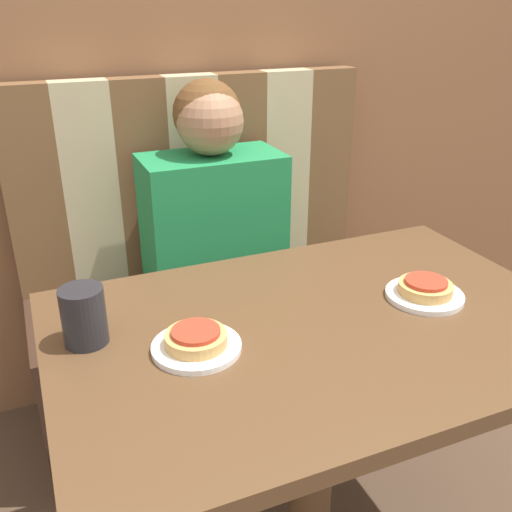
# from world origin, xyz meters

# --- Properties ---
(wall_back) EXTENTS (7.00, 0.05, 2.60)m
(wall_back) POSITION_xyz_m (0.00, 0.96, 1.30)
(wall_back) COLOR brown
(wall_back) RESTS_ON ground_plane
(booth_seat) EXTENTS (1.15, 0.47, 0.47)m
(booth_seat) POSITION_xyz_m (0.00, 0.67, 0.24)
(booth_seat) COLOR #382319
(booth_seat) RESTS_ON ground_plane
(booth_backrest) EXTENTS (1.15, 0.08, 0.64)m
(booth_backrest) POSITION_xyz_m (-0.00, 0.86, 0.79)
(booth_backrest) COLOR brown
(booth_backrest) RESTS_ON booth_seat
(dining_table) EXTENTS (1.09, 0.72, 0.72)m
(dining_table) POSITION_xyz_m (0.00, 0.00, 0.63)
(dining_table) COLOR brown
(dining_table) RESTS_ON ground_plane
(person) EXTENTS (0.41, 0.23, 0.65)m
(person) POSITION_xyz_m (0.00, 0.67, 0.78)
(person) COLOR #1E8447
(person) RESTS_ON booth_seat
(plate_left) EXTENTS (0.17, 0.17, 0.01)m
(plate_left) POSITION_xyz_m (-0.26, 0.00, 0.72)
(plate_left) COLOR white
(plate_left) RESTS_ON dining_table
(plate_right) EXTENTS (0.17, 0.17, 0.01)m
(plate_right) POSITION_xyz_m (0.26, 0.00, 0.72)
(plate_right) COLOR white
(plate_right) RESTS_ON dining_table
(pizza_left) EXTENTS (0.12, 0.12, 0.03)m
(pizza_left) POSITION_xyz_m (-0.26, 0.00, 0.74)
(pizza_left) COLOR tan
(pizza_left) RESTS_ON plate_left
(pizza_right) EXTENTS (0.12, 0.12, 0.03)m
(pizza_right) POSITION_xyz_m (0.26, 0.00, 0.74)
(pizza_right) COLOR tan
(pizza_right) RESTS_ON plate_right
(drinking_cup) EXTENTS (0.08, 0.08, 0.11)m
(drinking_cup) POSITION_xyz_m (-0.45, 0.11, 0.77)
(drinking_cup) COLOR #232328
(drinking_cup) RESTS_ON dining_table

